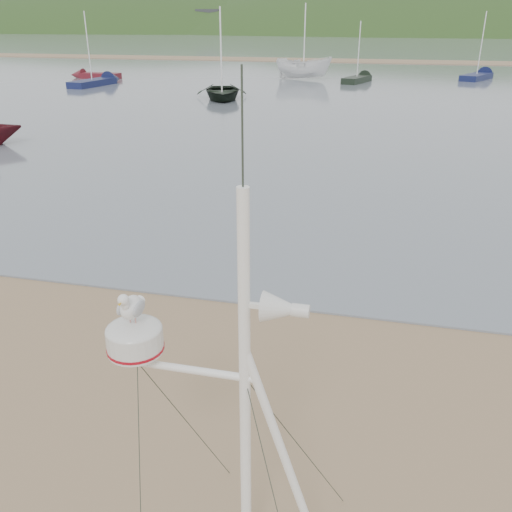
% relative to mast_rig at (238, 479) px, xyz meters
% --- Properties ---
extents(ground, '(560.00, 560.00, 0.00)m').
position_rel_mast_rig_xyz_m(ground, '(-2.06, 1.34, -1.18)').
color(ground, '#83684B').
rests_on(ground, ground).
extents(water, '(560.00, 256.00, 0.04)m').
position_rel_mast_rig_xyz_m(water, '(-2.06, 133.34, -1.16)').
color(water, slate).
rests_on(water, ground).
extents(sandbar, '(560.00, 7.00, 0.07)m').
position_rel_mast_rig_xyz_m(sandbar, '(-2.06, 71.34, -1.10)').
color(sandbar, '#83684B').
rests_on(sandbar, water).
extents(hill_ridge, '(620.00, 180.00, 80.00)m').
position_rel_mast_rig_xyz_m(hill_ridge, '(16.46, 236.34, -20.87)').
color(hill_ridge, '#203817').
rests_on(hill_ridge, ground).
extents(far_cottages, '(294.40, 6.30, 8.00)m').
position_rel_mast_rig_xyz_m(far_cottages, '(0.94, 197.34, 2.82)').
color(far_cottages, silver).
rests_on(far_cottages, ground).
extents(mast_rig, '(2.16, 2.30, 4.87)m').
position_rel_mast_rig_xyz_m(mast_rig, '(0.00, 0.00, 0.00)').
color(mast_rig, white).
rests_on(mast_rig, ground).
extents(boat_dark, '(3.67, 2.05, 4.94)m').
position_rel_mast_rig_xyz_m(boat_dark, '(-10.08, 32.94, 1.33)').
color(boat_dark, black).
rests_on(boat_dark, water).
extents(boat_white, '(2.09, 2.05, 5.11)m').
position_rel_mast_rig_xyz_m(boat_white, '(-6.72, 47.29, 1.42)').
color(boat_white, white).
rests_on(boat_white, water).
extents(dinghy_red_far, '(5.00, 1.40, 1.20)m').
position_rel_mast_rig_xyz_m(dinghy_red_far, '(-26.10, 43.78, -0.89)').
color(dinghy_red_far, '#5C151D').
rests_on(dinghy_red_far, ground).
extents(sailboat_dark_mid, '(2.83, 5.38, 5.27)m').
position_rel_mast_rig_xyz_m(sailboat_dark_mid, '(-1.46, 46.83, -0.87)').
color(sailboat_dark_mid, black).
rests_on(sailboat_dark_mid, ground).
extents(sailboat_blue_near, '(2.36, 6.27, 6.11)m').
position_rel_mast_rig_xyz_m(sailboat_blue_near, '(-22.47, 39.60, -0.87)').
color(sailboat_blue_near, '#131A44').
rests_on(sailboat_blue_near, ground).
extents(sailboat_blue_far, '(4.03, 6.19, 6.14)m').
position_rel_mast_rig_xyz_m(sailboat_blue_far, '(9.17, 51.98, -0.87)').
color(sailboat_blue_far, '#131A44').
rests_on(sailboat_blue_far, ground).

